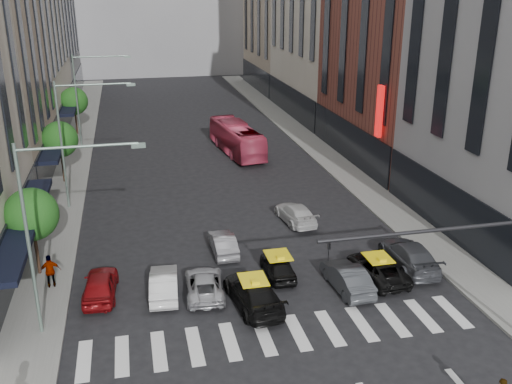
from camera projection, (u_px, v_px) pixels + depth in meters
ground at (294, 353)px, 25.06m from camera, size 160.00×160.00×0.00m
sidewalk_left at (72, 167)px, 50.10m from camera, size 3.00×96.00×0.15m
sidewalk_right at (321, 151)px, 54.89m from camera, size 3.00×96.00×0.15m
building_right_b at (399, 12)px, 48.83m from camera, size 8.00×18.00×26.00m
tree_near at (31, 215)px, 30.50m from camera, size 2.88×2.88×4.95m
tree_mid at (60, 139)px, 45.15m from camera, size 2.88×2.88×4.95m
tree_far at (74, 101)px, 59.79m from camera, size 2.88×2.88×4.95m
streetlamp_near at (48, 215)px, 24.60m from camera, size 5.38×0.25×9.00m
streetlamp_mid at (74, 128)px, 39.24m from camera, size 5.38×0.25×9.00m
streetlamp_far at (86, 89)px, 53.89m from camera, size 5.38×0.25×9.00m
traffic_signal at (477, 254)px, 24.21m from camera, size 10.10×0.20×6.00m
liberty_sign at (380, 111)px, 43.92m from camera, size 0.30×0.70×4.00m
car_red at (100, 285)px, 29.36m from camera, size 1.91×4.18×1.39m
car_white_front at (164, 283)px, 29.53m from camera, size 1.71×4.13×1.33m
car_silver at (204, 284)px, 29.65m from camera, size 2.25×4.33×1.16m
taxi_left at (253, 293)px, 28.53m from camera, size 2.63×5.23×1.46m
taxi_center at (278, 266)px, 31.48m from camera, size 1.50×3.65×1.24m
car_grey_mid at (347, 277)px, 30.10m from camera, size 1.70×4.27×1.38m
taxi_right at (377, 268)px, 31.17m from camera, size 2.41×4.67×1.26m
car_grey_curb at (409, 255)px, 32.45m from camera, size 2.32×5.25×1.50m
car_row2_left at (223, 243)px, 34.17m from camera, size 1.38×3.82×1.25m
car_row2_right at (296, 213)px, 38.61m from camera, size 2.26×4.58×1.28m
bus at (236, 138)px, 54.04m from camera, size 3.72×10.62×2.90m
rider at (502, 382)px, 20.61m from camera, size 0.60×0.40×1.63m
pedestrian_far at (50, 271)px, 29.96m from camera, size 1.12×0.59×1.83m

